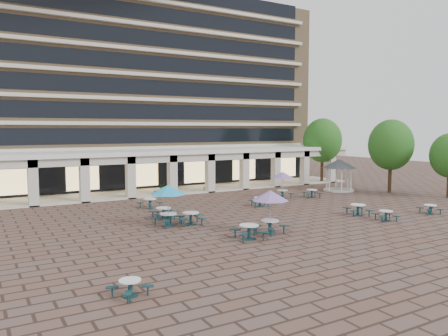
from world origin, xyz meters
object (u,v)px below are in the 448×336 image
(picnic_table_2, at_px, (386,215))
(gazebo, at_px, (339,167))
(planter_left, at_px, (162,191))
(planter_right, at_px, (211,187))
(picnic_table_1, at_px, (249,231))
(picnic_table_0, at_px, (130,286))

(picnic_table_2, relative_size, gazebo, 0.56)
(planter_left, bearing_deg, planter_right, 0.00)
(picnic_table_1, distance_m, planter_left, 18.94)
(planter_left, bearing_deg, picnic_table_2, -64.42)
(gazebo, xyz_separation_m, planter_left, (-17.42, 6.42, -2.05))
(picnic_table_0, xyz_separation_m, gazebo, (28.42, 17.48, 2.11))
(picnic_table_0, height_order, gazebo, gazebo)
(gazebo, relative_size, planter_right, 2.38)
(picnic_table_2, xyz_separation_m, planter_right, (-3.76, 19.31, 0.07))
(picnic_table_0, xyz_separation_m, planter_right, (16.47, 23.90, 0.11))
(gazebo, bearing_deg, planter_right, 151.74)
(picnic_table_0, xyz_separation_m, planter_left, (10.99, 23.90, 0.06))
(picnic_table_2, height_order, planter_right, planter_right)
(picnic_table_2, bearing_deg, picnic_table_0, -142.82)
(picnic_table_0, bearing_deg, gazebo, 11.14)
(picnic_table_0, relative_size, picnic_table_2, 0.90)
(picnic_table_2, xyz_separation_m, gazebo, (8.18, 12.89, 2.07))
(picnic_table_2, bearing_deg, planter_left, 139.97)
(planter_right, bearing_deg, gazebo, -28.26)
(picnic_table_1, bearing_deg, planter_right, 77.89)
(planter_left, bearing_deg, picnic_table_1, -96.37)
(picnic_table_1, bearing_deg, planter_left, 93.45)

